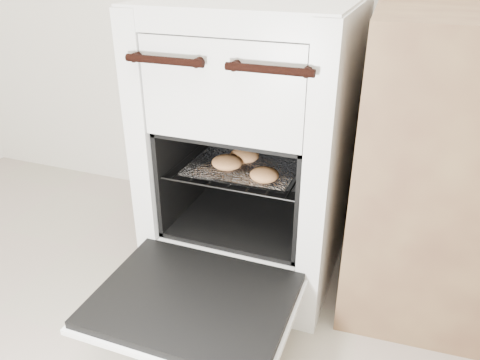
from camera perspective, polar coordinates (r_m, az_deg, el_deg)
name	(u,v)px	position (r m, az deg, el deg)	size (l,w,h in m)	color
stove	(255,149)	(1.41, 1.86, 3.85)	(0.54, 0.60, 0.82)	silver
oven_door	(193,302)	(1.17, -5.71, -14.55)	(0.48, 0.38, 0.03)	black
oven_rack	(249,163)	(1.37, 1.05, 2.14)	(0.39, 0.38, 0.01)	black
foil_sheet	(246,163)	(1.35, 0.80, 2.05)	(0.30, 0.27, 0.01)	white
baked_rolls	(244,163)	(1.30, 0.46, 2.08)	(0.22, 0.20, 0.04)	#E09859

